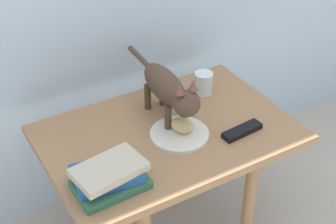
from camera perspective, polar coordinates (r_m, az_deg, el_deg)
The scene contains 7 objects.
side_table at distance 1.78m, azimuth 0.00°, elevation -3.90°, with size 0.85×0.57×0.52m.
plate at distance 1.72m, azimuth 1.28°, elevation -2.53°, with size 0.20×0.20×0.01m, color silver.
bread_roll at distance 1.70m, azimuth 1.63°, elevation -1.50°, with size 0.08×0.06×0.05m, color #E0BC7A.
cat at distance 1.72m, azimuth 0.07°, elevation 2.57°, with size 0.10×0.48×0.23m.
book_stack at distance 1.51m, azimuth -6.64°, elevation -7.20°, with size 0.22×0.17×0.09m.
candle_jar at distance 1.93m, azimuth 3.99°, elevation 3.13°, with size 0.07×0.07×0.08m.
tv_remote at distance 1.75m, azimuth 8.31°, elevation -2.08°, with size 0.15×0.04×0.02m, color black.
Camera 1 is at (-0.70, -1.20, 1.57)m, focal length 54.35 mm.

